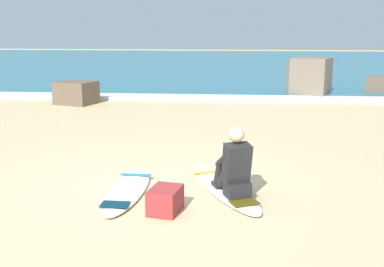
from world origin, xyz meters
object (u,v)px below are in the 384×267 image
object	(u,v)px
surfer_seated	(234,168)
shoreline_rock	(76,93)
surfboard_main	(223,187)
beach_bag	(165,200)
surfboard_spare_near	(127,190)

from	to	relation	value
surfer_seated	shoreline_rock	size ratio (longest dim) A/B	0.86
surfboard_main	surfer_seated	world-z (taller)	surfer_seated
beach_bag	surfer_seated	bearing A→B (deg)	32.74
surfboard_main	beach_bag	size ratio (longest dim) A/B	4.82
surfer_seated	beach_bag	bearing A→B (deg)	-147.26
surfboard_spare_near	surfer_seated	bearing A→B (deg)	-4.31
shoreline_rock	beach_bag	size ratio (longest dim) A/B	2.28
shoreline_rock	surfboard_spare_near	bearing A→B (deg)	-66.62
surfboard_spare_near	shoreline_rock	xyz separation A→B (m)	(-3.24, 7.50, 0.31)
surfboard_main	surfboard_spare_near	size ratio (longest dim) A/B	1.12
surfboard_main	surfer_seated	bearing A→B (deg)	-66.53
surfboard_spare_near	beach_bag	bearing A→B (deg)	-46.07
surfer_seated	surfboard_spare_near	xyz separation A→B (m)	(-1.53, 0.11, -0.40)
surfboard_spare_near	beach_bag	world-z (taller)	beach_bag
shoreline_rock	beach_bag	distance (m)	9.05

